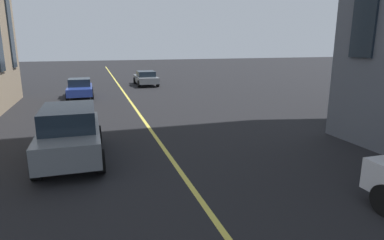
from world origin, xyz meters
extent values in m
cube|color=#D8C64C|center=(20.00, 0.00, 0.00)|extent=(80.00, 0.16, 0.01)
cube|color=navy|center=(27.58, 3.37, 0.57)|extent=(3.90, 1.75, 0.55)
cube|color=#19232D|center=(27.77, 3.37, 1.12)|extent=(1.64, 1.54, 0.55)
cylinder|color=black|center=(26.29, 2.53, 0.30)|extent=(0.60, 0.21, 0.60)
cylinder|color=black|center=(26.29, 4.21, 0.30)|extent=(0.60, 0.21, 0.60)
cylinder|color=black|center=(28.87, 2.53, 0.30)|extent=(0.60, 0.21, 0.60)
cylinder|color=black|center=(28.87, 4.21, 0.30)|extent=(0.60, 0.21, 0.60)
cube|color=slate|center=(13.80, 3.35, 0.78)|extent=(4.70, 1.95, 0.80)
cube|color=#19232D|center=(13.80, 3.35, 1.53)|extent=(2.59, 1.72, 0.70)
cylinder|color=black|center=(12.25, 2.41, 0.38)|extent=(0.76, 0.27, 0.76)
cylinder|color=black|center=(12.25, 4.28, 0.38)|extent=(0.76, 0.27, 0.76)
cylinder|color=black|center=(15.36, 2.41, 0.38)|extent=(0.76, 0.27, 0.76)
cylinder|color=black|center=(15.36, 4.28, 0.38)|extent=(0.76, 0.27, 0.76)
cube|color=slate|center=(33.32, -2.51, 0.59)|extent=(4.40, 1.80, 0.55)
cube|color=#19232D|center=(33.10, -2.51, 1.12)|extent=(1.85, 1.58, 0.50)
cylinder|color=black|center=(34.77, -1.64, 0.32)|extent=(0.64, 0.22, 0.64)
cylinder|color=black|center=(34.77, -3.37, 0.32)|extent=(0.64, 0.22, 0.64)
cylinder|color=black|center=(31.87, -1.64, 0.32)|extent=(0.64, 0.22, 0.64)
cylinder|color=black|center=(31.87, -3.37, 0.32)|extent=(0.64, 0.22, 0.64)
camera|label=1|loc=(2.23, 2.52, 4.02)|focal=30.32mm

